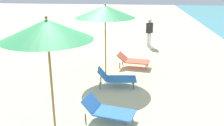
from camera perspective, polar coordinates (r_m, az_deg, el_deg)
umbrella_second at (r=4.95m, az=-14.77°, el=7.42°), size 1.80×1.80×2.84m
lounger_second_shoreside at (r=6.54m, az=-1.07°, el=-10.81°), size 1.42×0.88×0.58m
umbrella_farthest at (r=9.11m, az=-1.58°, el=11.79°), size 2.21×2.21×2.72m
lounger_farthest_shoreside at (r=10.47m, az=4.84°, el=0.66°), size 1.42×0.83×0.58m
lounger_farthest_inland at (r=8.50m, az=0.84°, el=-3.38°), size 1.37×0.74×0.65m
person_walking_near at (r=13.97m, az=8.64°, el=7.52°), size 0.39×0.42×1.53m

